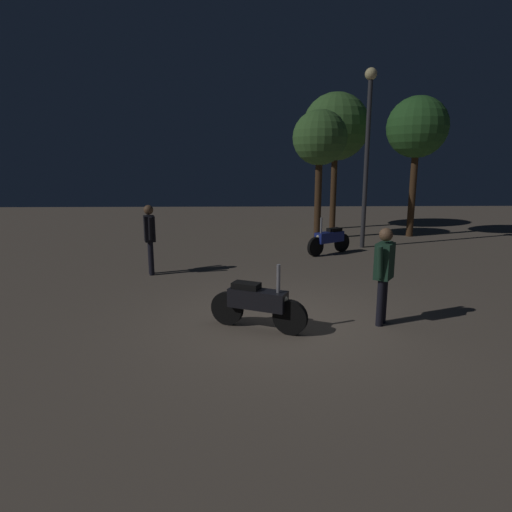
% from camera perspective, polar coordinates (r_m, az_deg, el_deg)
% --- Properties ---
extents(ground_plane, '(40.00, 40.00, 0.00)m').
position_cam_1_polar(ground_plane, '(7.41, 4.41, -8.77)').
color(ground_plane, '#756656').
extents(motorcycle_black_foreground, '(1.55, 0.79, 1.11)m').
position_cam_1_polar(motorcycle_black_foreground, '(6.98, 0.19, -6.24)').
color(motorcycle_black_foreground, black).
rests_on(motorcycle_black_foreground, ground_plane).
extents(motorcycle_blue_parked_left, '(1.42, 1.03, 1.11)m').
position_cam_1_polar(motorcycle_blue_parked_left, '(12.95, 9.63, 2.17)').
color(motorcycle_blue_parked_left, black).
rests_on(motorcycle_blue_parked_left, ground_plane).
extents(person_rider_beside, '(0.45, 0.60, 1.63)m').
position_cam_1_polar(person_rider_beside, '(7.35, 16.49, -1.53)').
color(person_rider_beside, black).
rests_on(person_rider_beside, ground_plane).
extents(person_bystander_far, '(0.34, 0.66, 1.68)m').
position_cam_1_polar(person_bystander_far, '(10.60, -13.82, 2.89)').
color(person_bystander_far, black).
rests_on(person_bystander_far, ground_plane).
extents(streetlamp_near, '(0.36, 0.36, 5.40)m').
position_cam_1_polar(streetlamp_near, '(14.05, 14.49, 14.84)').
color(streetlamp_near, '#38383D').
rests_on(streetlamp_near, ground_plane).
extents(tree_left_bg, '(1.86, 1.86, 4.42)m').
position_cam_1_polar(tree_left_bg, '(15.39, 8.39, 14.98)').
color(tree_left_bg, '#4C331E').
rests_on(tree_left_bg, ground_plane).
extents(tree_center_bg, '(2.61, 2.61, 5.34)m').
position_cam_1_polar(tree_center_bg, '(18.01, 10.46, 16.30)').
color(tree_center_bg, '#4C331E').
rests_on(tree_center_bg, ground_plane).
extents(tree_right_bg, '(2.12, 2.12, 4.93)m').
position_cam_1_polar(tree_right_bg, '(16.80, 20.46, 15.47)').
color(tree_right_bg, '#4C331E').
rests_on(tree_right_bg, ground_plane).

